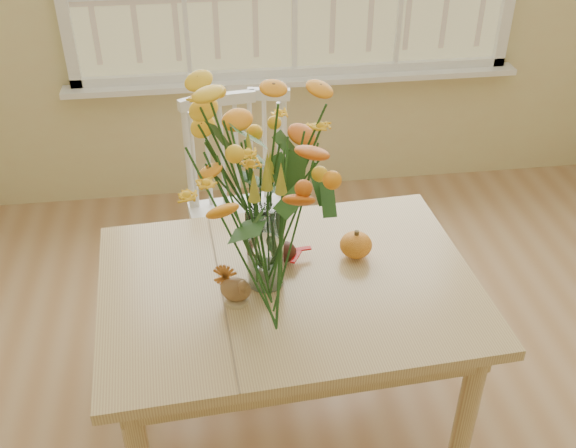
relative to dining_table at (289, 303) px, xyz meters
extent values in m
cube|color=white|center=(0.26, 1.64, 0.12)|extent=(2.42, 0.12, 0.03)
cube|color=tan|center=(0.00, 0.00, 0.07)|extent=(1.29, 0.95, 0.04)
cube|color=tan|center=(0.00, 0.00, 0.00)|extent=(1.16, 0.83, 0.10)
cylinder|color=tan|center=(-0.55, 0.32, -0.26)|extent=(0.07, 0.07, 0.62)
cylinder|color=tan|center=(0.55, -0.32, -0.26)|extent=(0.07, 0.07, 0.62)
cylinder|color=tan|center=(0.51, 0.38, -0.26)|extent=(0.07, 0.07, 0.62)
cube|color=white|center=(-0.09, 0.64, -0.11)|extent=(0.50, 0.48, 0.05)
cube|color=white|center=(-0.11, 0.82, 0.14)|extent=(0.45, 0.09, 0.51)
cylinder|color=white|center=(-0.24, 0.46, -0.35)|extent=(0.04, 0.04, 0.44)
cylinder|color=white|center=(-0.28, 0.78, -0.35)|extent=(0.04, 0.04, 0.44)
cylinder|color=white|center=(0.10, 0.50, -0.35)|extent=(0.04, 0.04, 0.44)
cylinder|color=white|center=(0.06, 0.83, -0.35)|extent=(0.04, 0.04, 0.44)
cylinder|color=white|center=(-0.07, 0.01, 0.23)|extent=(0.12, 0.12, 0.27)
ellipsoid|color=#C05C16|center=(0.25, 0.11, 0.13)|extent=(0.11, 0.11, 0.09)
cylinder|color=#CCB78C|center=(-0.18, -0.07, 0.10)|extent=(0.08, 0.08, 0.01)
ellipsoid|color=brown|center=(-0.18, -0.07, 0.14)|extent=(0.12, 0.10, 0.08)
ellipsoid|color=#38160F|center=(0.00, 0.12, 0.13)|extent=(0.08, 0.08, 0.07)
camera|label=1|loc=(-0.24, -1.71, 1.50)|focal=42.00mm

